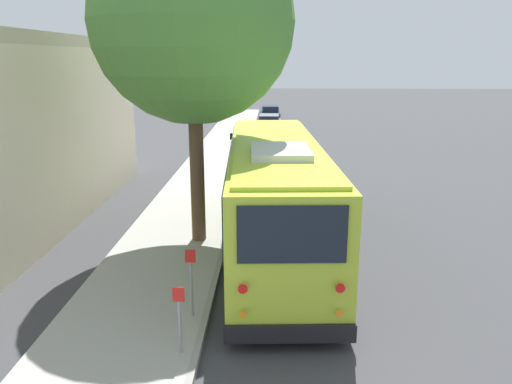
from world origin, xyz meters
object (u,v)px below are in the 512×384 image
at_px(parked_sedan_black, 267,139).
at_px(sign_post_far, 191,282).
at_px(parked_sedan_gray, 269,124).
at_px(sign_post_near, 180,319).
at_px(parked_sedan_navy, 270,114).
at_px(fire_hydrant, 234,168).
at_px(parked_sedan_white, 267,158).
at_px(shuttle_bus, 275,190).
at_px(street_tree, 193,7).

distance_m(parked_sedan_black, sign_post_far, 21.34).
relative_size(parked_sedan_gray, sign_post_near, 3.37).
bearing_deg(parked_sedan_black, parked_sedan_navy, -1.59).
height_order(parked_sedan_black, sign_post_far, sign_post_far).
bearing_deg(fire_hydrant, sign_post_near, -179.79).
bearing_deg(parked_sedan_white, shuttle_bus, 178.32).
distance_m(parked_sedan_gray, sign_post_far, 28.49).
height_order(parked_sedan_white, parked_sedan_gray, parked_sedan_gray).
xyz_separation_m(parked_sedan_white, fire_hydrant, (-2.45, 1.51, -0.03)).
distance_m(sign_post_near, sign_post_far, 1.39).
bearing_deg(parked_sedan_navy, parked_sedan_white, 177.54).
bearing_deg(shuttle_bus, sign_post_near, 159.62).
xyz_separation_m(parked_sedan_black, parked_sedan_navy, (14.10, -0.16, 0.03)).
xyz_separation_m(sign_post_near, fire_hydrant, (14.22, 0.05, -0.28)).
height_order(parked_sedan_white, fire_hydrant, parked_sedan_white).
height_order(shuttle_bus, parked_sedan_navy, shuttle_bus).
distance_m(parked_sedan_gray, parked_sedan_navy, 6.95).
bearing_deg(sign_post_far, parked_sedan_white, -5.46).
bearing_deg(parked_sedan_black, sign_post_near, 175.59).
bearing_deg(parked_sedan_navy, fire_hydrant, 173.73).
bearing_deg(parked_sedan_white, parked_sedan_black, -2.51).
height_order(shuttle_bus, parked_sedan_black, shuttle_bus).
relative_size(parked_sedan_black, parked_sedan_gray, 0.97).
distance_m(parked_sedan_white, street_tree, 12.35).
xyz_separation_m(street_tree, sign_post_near, (-6.19, -0.51, -5.98)).
relative_size(parked_sedan_white, parked_sedan_navy, 1.02).
relative_size(parked_sedan_navy, street_tree, 0.42).
bearing_deg(parked_sedan_gray, sign_post_near, 178.89).
xyz_separation_m(parked_sedan_navy, sign_post_far, (-35.39, 1.53, 0.31)).
distance_m(shuttle_bus, parked_sedan_gray, 24.22).
bearing_deg(shuttle_bus, parked_sedan_gray, -2.17).
bearing_deg(shuttle_bus, parked_sedan_navy, -2.39).
xyz_separation_m(parked_sedan_white, sign_post_far, (-15.28, 1.46, 0.34)).
bearing_deg(parked_sedan_black, parked_sedan_white, 179.89).
distance_m(parked_sedan_navy, sign_post_far, 35.43).
relative_size(parked_sedan_white, sign_post_far, 2.85).
height_order(shuttle_bus, parked_sedan_white, shuttle_bus).
relative_size(parked_sedan_white, fire_hydrant, 5.28).
xyz_separation_m(parked_sedan_navy, street_tree, (-30.59, 2.04, 6.21)).
bearing_deg(parked_sedan_white, sign_post_near, 171.64).
distance_m(sign_post_near, fire_hydrant, 14.22).
relative_size(parked_sedan_white, street_tree, 0.43).
distance_m(parked_sedan_white, fire_hydrant, 2.88).
relative_size(sign_post_far, fire_hydrant, 1.85).
bearing_deg(parked_sedan_navy, sign_post_near, 175.36).
height_order(parked_sedan_white, parked_sedan_black, parked_sedan_black).
bearing_deg(parked_sedan_black, sign_post_far, 175.37).
xyz_separation_m(parked_sedan_gray, fire_hydrant, (-15.62, 1.55, -0.05)).
height_order(shuttle_bus, parked_sedan_gray, shuttle_bus).
bearing_deg(parked_sedan_navy, street_tree, 173.92).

